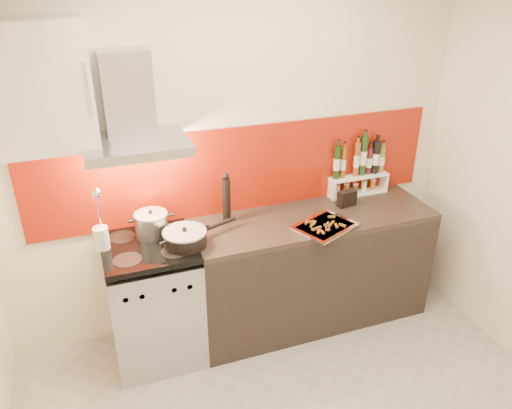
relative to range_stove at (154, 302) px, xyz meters
name	(u,v)px	position (x,y,z in m)	size (l,w,h in m)	color
back_wall	(235,159)	(0.70, 0.30, 0.86)	(3.40, 0.02, 2.60)	silver
backsplash	(242,169)	(0.75, 0.29, 0.78)	(3.00, 0.02, 0.64)	maroon
range_stove	(154,302)	(0.00, 0.00, 0.00)	(0.60, 0.60, 0.91)	#B7B7BA
counter	(310,268)	(1.20, 0.00, 0.01)	(1.80, 0.60, 0.90)	black
range_hood	(131,114)	(0.00, 0.14, 1.30)	(0.62, 0.50, 0.61)	#B7B7BA
upper_cabinet	(25,88)	(-0.55, 0.13, 1.51)	(0.70, 0.35, 0.72)	#EEE5CF
stock_pot	(152,224)	(0.05, 0.11, 0.55)	(0.22, 0.22, 0.19)	#B7B7BA
saute_pan	(186,237)	(0.24, -0.08, 0.52)	(0.53, 0.30, 0.13)	black
utensil_jar	(101,232)	(-0.28, 0.04, 0.60)	(0.10, 0.14, 0.46)	silver
pepper_mill	(226,199)	(0.58, 0.15, 0.64)	(0.06, 0.06, 0.37)	black
step_shelf	(360,170)	(1.71, 0.24, 0.66)	(0.49, 0.13, 0.47)	white
caddy_box	(347,199)	(1.51, 0.08, 0.52)	(0.15, 0.06, 0.13)	black
baking_tray	(325,226)	(1.20, -0.19, 0.47)	(0.50, 0.45, 0.03)	silver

